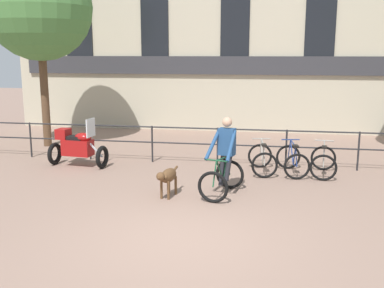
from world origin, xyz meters
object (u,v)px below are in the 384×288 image
parked_bicycle_near_lamp (262,159)px  parked_bicycle_mid_left (292,161)px  dog (168,177)px  cyclist_with_bike (224,160)px  parked_bicycle_mid_right (323,162)px  parked_motorcycle (77,146)px

parked_bicycle_near_lamp → parked_bicycle_mid_left: 0.77m
parked_bicycle_near_lamp → dog: bearing=43.0°
cyclist_with_bike → parked_bicycle_mid_left: (1.58, 1.94, -0.41)m
dog → parked_bicycle_mid_right: bearing=46.4°
parked_motorcycle → parked_bicycle_mid_left: parked_motorcycle is taller
parked_bicycle_near_lamp → parked_bicycle_mid_right: bearing=172.5°
parked_bicycle_near_lamp → parked_bicycle_mid_left: bearing=172.5°
cyclist_with_bike → parked_bicycle_mid_right: size_ratio=1.45×
dog → parked_bicycle_mid_right: parked_bicycle_mid_right is taller
dog → parked_motorcycle: parked_motorcycle is taller
parked_bicycle_mid_left → parked_motorcycle: bearing=-7.8°
parked_bicycle_mid_left → cyclist_with_bike: bearing=41.5°
cyclist_with_bike → parked_motorcycle: cyclist_with_bike is taller
cyclist_with_bike → parked_bicycle_near_lamp: size_ratio=1.43×
dog → parked_bicycle_mid_right: (3.52, 2.40, -0.10)m
parked_bicycle_near_lamp → parked_bicycle_mid_right: same height
parked_bicycle_mid_left → dog: bearing=31.7°
parked_bicycle_mid_left → parked_bicycle_mid_right: (0.77, -0.00, -0.00)m
parked_bicycle_mid_left → parked_bicycle_mid_right: same height
dog → parked_motorcycle: 3.78m
dog → parked_bicycle_mid_left: 3.65m
dog → parked_bicycle_mid_left: bearing=53.2°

